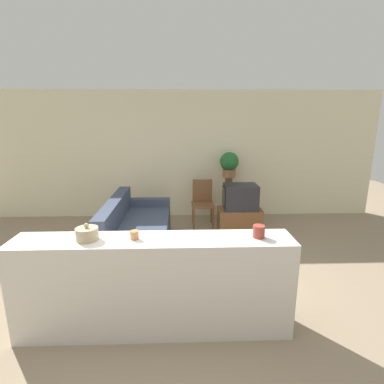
# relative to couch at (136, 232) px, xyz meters

# --- Properties ---
(ground_plane) EXTENTS (14.00, 14.00, 0.00)m
(ground_plane) POSITION_rel_couch_xyz_m (0.48, -1.62, -0.30)
(ground_plane) COLOR gray
(wall_back) EXTENTS (9.00, 0.06, 2.70)m
(wall_back) POSITION_rel_couch_xyz_m (0.48, 1.81, 1.05)
(wall_back) COLOR beige
(wall_back) RESTS_ON ground_plane
(couch) EXTENTS (0.96, 2.01, 0.85)m
(couch) POSITION_rel_couch_xyz_m (0.00, 0.00, 0.00)
(couch) COLOR #384256
(couch) RESTS_ON ground_plane
(tv_stand) EXTENTS (0.79, 0.46, 0.49)m
(tv_stand) POSITION_rel_couch_xyz_m (1.83, 0.62, -0.05)
(tv_stand) COLOR brown
(tv_stand) RESTS_ON ground_plane
(television) EXTENTS (0.61, 0.44, 0.46)m
(television) POSITION_rel_couch_xyz_m (1.83, 0.62, 0.42)
(television) COLOR #232328
(television) RESTS_ON tv_stand
(wooden_chair) EXTENTS (0.44, 0.44, 0.92)m
(wooden_chair) POSITION_rel_couch_xyz_m (1.18, 1.13, 0.21)
(wooden_chair) COLOR brown
(wooden_chair) RESTS_ON ground_plane
(plant_stand) EXTENTS (0.16, 0.16, 0.92)m
(plant_stand) POSITION_rel_couch_xyz_m (1.75, 1.49, 0.16)
(plant_stand) COLOR brown
(plant_stand) RESTS_ON ground_plane
(potted_plant) EXTENTS (0.39, 0.39, 0.53)m
(potted_plant) POSITION_rel_couch_xyz_m (1.75, 1.49, 0.91)
(potted_plant) COLOR #8E5B3D
(potted_plant) RESTS_ON plant_stand
(foreground_counter) EXTENTS (2.73, 0.44, 1.00)m
(foreground_counter) POSITION_rel_couch_xyz_m (0.48, -1.95, 0.20)
(foreground_counter) COLOR silver
(foreground_counter) RESTS_ON ground_plane
(decorative_bowl) EXTENTS (0.21, 0.21, 0.17)m
(decorative_bowl) POSITION_rel_couch_xyz_m (-0.15, -1.95, 0.76)
(decorative_bowl) COLOR tan
(decorative_bowl) RESTS_ON foreground_counter
(candle_jar) EXTENTS (0.08, 0.08, 0.08)m
(candle_jar) POSITION_rel_couch_xyz_m (0.30, -1.95, 0.74)
(candle_jar) COLOR #C6844C
(candle_jar) RESTS_ON foreground_counter
(coffee_tin) EXTENTS (0.12, 0.12, 0.12)m
(coffee_tin) POSITION_rel_couch_xyz_m (1.50, -1.95, 0.76)
(coffee_tin) COLOR #99382D
(coffee_tin) RESTS_ON foreground_counter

